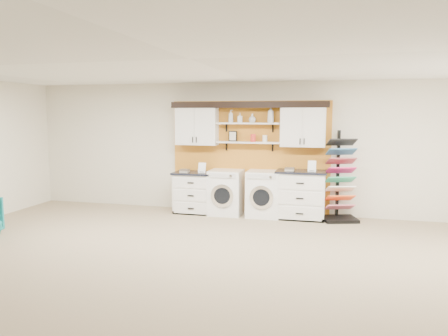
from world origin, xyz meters
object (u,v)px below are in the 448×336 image
(base_cabinet_left, at_px, (195,192))
(washer, at_px, (226,192))
(base_cabinet_right, at_px, (301,195))
(dryer, at_px, (264,194))
(sample_rack, at_px, (340,193))

(base_cabinet_left, height_order, washer, washer)
(washer, bearing_deg, base_cabinet_left, 179.72)
(base_cabinet_left, height_order, base_cabinet_right, base_cabinet_right)
(base_cabinet_left, relative_size, dryer, 0.95)
(base_cabinet_left, height_order, dryer, dryer)
(base_cabinet_left, distance_m, base_cabinet_right, 2.26)
(base_cabinet_left, bearing_deg, dryer, -0.13)
(washer, bearing_deg, base_cabinet_right, 0.12)
(dryer, bearing_deg, base_cabinet_right, 0.25)
(washer, relative_size, sample_rack, 0.52)
(washer, xyz_separation_m, sample_rack, (2.33, 0.03, 0.09))
(base_cabinet_left, xyz_separation_m, base_cabinet_right, (2.26, -0.00, 0.05))
(dryer, bearing_deg, sample_rack, 1.24)
(base_cabinet_right, height_order, washer, base_cabinet_right)
(dryer, distance_m, sample_rack, 1.52)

